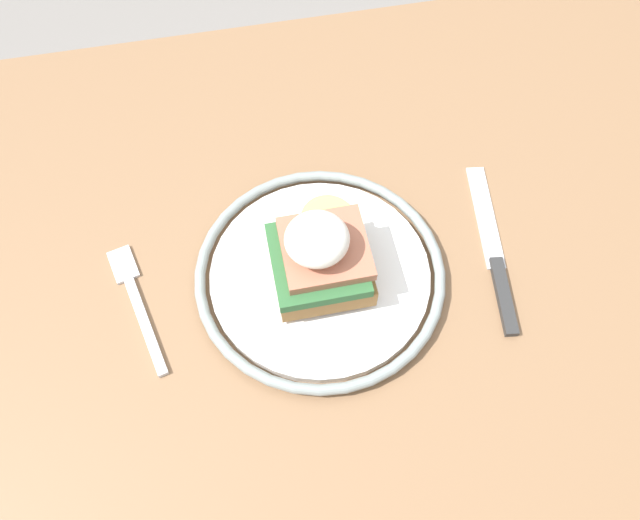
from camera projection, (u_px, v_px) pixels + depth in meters
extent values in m
plane|color=gray|center=(302.00, 448.00, 1.24)|extent=(6.00, 6.00, 0.00)
cube|color=#846042|center=(283.00, 283.00, 0.60)|extent=(1.06, 0.69, 0.03)
cylinder|color=#846042|center=(529.00, 191.00, 1.10)|extent=(0.06, 0.06, 0.71)
cylinder|color=white|center=(320.00, 276.00, 0.58)|extent=(0.20, 0.20, 0.01)
torus|color=gray|center=(320.00, 273.00, 0.58)|extent=(0.23, 0.23, 0.01)
cube|color=olive|center=(320.00, 264.00, 0.56)|extent=(0.09, 0.09, 0.02)
cube|color=#2D6033|center=(318.00, 259.00, 0.55)|extent=(0.08, 0.08, 0.01)
cube|color=#AD664C|center=(325.00, 248.00, 0.54)|extent=(0.07, 0.07, 0.01)
ellipsoid|color=white|center=(317.00, 239.00, 0.52)|extent=(0.06, 0.05, 0.03)
cylinder|color=#EAD166|center=(327.00, 218.00, 0.60)|extent=(0.05, 0.05, 0.00)
cube|color=silver|center=(146.00, 325.00, 0.56)|extent=(0.03, 0.10, 0.00)
cube|color=silver|center=(123.00, 265.00, 0.59)|extent=(0.03, 0.04, 0.00)
cube|color=#2D2D2D|center=(504.00, 296.00, 0.57)|extent=(0.02, 0.08, 0.01)
cube|color=silver|center=(485.00, 216.00, 0.62)|extent=(0.03, 0.12, 0.00)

